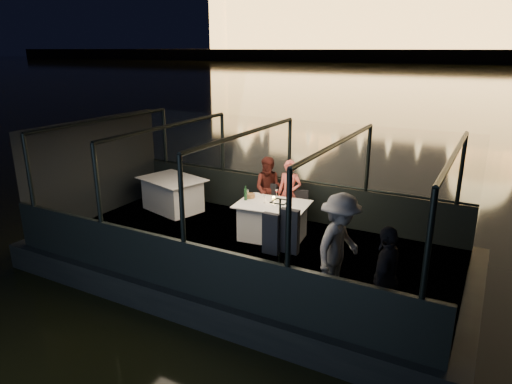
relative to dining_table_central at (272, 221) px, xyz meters
The scene contains 29 objects.
river_water 79.35m from the dining_table_central, 90.18° to the left, with size 500.00×500.00×0.00m, color black.
boat_hull 1.13m from the dining_table_central, 110.56° to the right, with size 8.60×4.40×1.00m, color black.
boat_deck 0.81m from the dining_table_central, 110.56° to the right, with size 8.00×4.00×0.04m, color black.
gunwale_port 1.37m from the dining_table_central, 100.43° to the left, with size 8.00×0.08×0.90m, color black.
gunwale_starboard 2.67m from the dining_table_central, 95.31° to the right, with size 8.00×0.08×0.90m, color black.
cabin_glass_port 1.83m from the dining_table_central, 100.43° to the left, with size 8.00×0.02×1.40m, color #99B2B2, non-canonical shape.
cabin_glass_starboard 2.93m from the dining_table_central, 95.31° to the right, with size 8.00×0.02×1.40m, color #99B2B2, non-canonical shape.
cabin_roof_glass 2.04m from the dining_table_central, 110.56° to the right, with size 8.00×4.00×0.02m, color #99B2B2, non-canonical shape.
end_wall_fore 4.37m from the dining_table_central, behind, with size 0.02×4.00×2.30m, color black, non-canonical shape.
end_wall_aft 3.89m from the dining_table_central, ahead, with size 0.02×4.00×2.30m, color black, non-canonical shape.
canopy_ribs 1.04m from the dining_table_central, 110.56° to the right, with size 8.00×4.00×2.30m, color black, non-canonical shape.
embankment 209.34m from the dining_table_central, 90.07° to the left, with size 400.00×140.00×6.00m, color #423D33.
dining_table_central is the anchor object (origin of this frame).
dining_table_aft 2.95m from the dining_table_central, behind, with size 1.53×1.10×0.81m, color white.
chair_port_left 0.96m from the dining_table_central, 125.77° to the left, with size 0.41×0.41×0.87m, color black.
chair_port_right 0.73m from the dining_table_central, 71.56° to the left, with size 0.40×0.40×0.85m, color black.
coat_stand 2.48m from the dining_table_central, 61.11° to the right, with size 0.47×0.37×1.68m, color black, non-canonical shape.
person_woman_coral 0.91m from the dining_table_central, 90.14° to the left, with size 0.54×0.36×1.49m, color #D65A4E.
person_man_maroon 1.14m from the dining_table_central, 120.35° to the left, with size 0.71×0.56×1.49m, color #451813.
passenger_stripe 2.57m from the dining_table_central, 39.36° to the right, with size 1.12×0.63×1.73m, color white.
passenger_dark 3.51m from the dining_table_central, 36.64° to the right, with size 0.90×0.38×1.53m, color black.
wine_bottle 0.80m from the dining_table_central, behind, with size 0.07×0.07×0.31m, color #14381B.
bread_basket 0.74m from the dining_table_central, 168.39° to the left, with size 0.21×0.21×0.08m, color brown.
amber_candle 0.46m from the dining_table_central, 109.34° to the left, with size 0.06×0.06×0.09m, color yellow.
plate_near 0.40m from the dining_table_central, ahead, with size 0.22×0.22×0.01m, color silver.
plate_far 0.80m from the dining_table_central, 149.54° to the left, with size 0.24×0.24×0.02m, color white.
wine_glass_white 0.77m from the dining_table_central, behind, with size 0.07×0.07×0.19m, color white, non-canonical shape.
wine_glass_red 0.60m from the dining_table_central, 103.69° to the left, with size 0.06×0.06×0.19m, color white, non-canonical shape.
wine_glass_empty 0.51m from the dining_table_central, 165.69° to the right, with size 0.06×0.06×0.17m, color white, non-canonical shape.
Camera 1 is at (4.16, -7.28, 4.31)m, focal length 32.00 mm.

